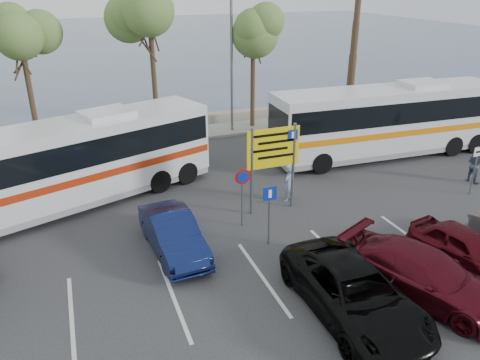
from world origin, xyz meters
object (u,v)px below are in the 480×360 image
object	(u,v)px
street_lamp_right	(232,56)
car_maroon	(423,275)
car_blue	(173,234)
direction_sign	(273,154)
coach_bus_left	(71,166)
pedestrian_near	(288,184)
car_red	(465,248)
suv_black	(354,292)
coach_bus_right	(387,123)
pedestrian_far	(475,164)

from	to	relation	value
street_lamp_right	car_maroon	distance (m)	17.45
car_blue	car_maroon	size ratio (longest dim) A/B	0.84
direction_sign	coach_bus_left	xyz separation A→B (m)	(-7.50, 3.30, -0.69)
car_maroon	pedestrian_near	size ratio (longest dim) A/B	3.24
car_blue	car_red	distance (m)	9.74
coach_bus_left	street_lamp_right	bearing A→B (deg)	36.46
suv_black	pedestrian_near	world-z (taller)	pedestrian_near
coach_bus_right	car_maroon	world-z (taller)	coach_bus_right
suv_black	car_maroon	bearing A→B (deg)	-0.23
suv_black	pedestrian_near	size ratio (longest dim) A/B	3.39
direction_sign	street_lamp_right	bearing A→B (deg)	79.06
direction_sign	car_blue	bearing A→B (deg)	-159.29
direction_sign	pedestrian_far	bearing A→B (deg)	-3.68
direction_sign	car_blue	size ratio (longest dim) A/B	0.86
coach_bus_left	car_blue	distance (m)	5.93
car_blue	car_red	bearing A→B (deg)	-29.65
street_lamp_right	pedestrian_near	xyz separation A→B (m)	(-1.00, -9.79, -3.82)
coach_bus_right	pedestrian_near	size ratio (longest dim) A/B	8.02
car_maroon	car_red	xyz separation A→B (m)	(2.40, 0.80, -0.08)
street_lamp_right	coach_bus_right	bearing A→B (deg)	-46.70
coach_bus_left	pedestrian_near	distance (m)	8.99
car_maroon	coach_bus_left	bearing A→B (deg)	108.07
coach_bus_right	street_lamp_right	bearing A→B (deg)	133.30
car_red	suv_black	world-z (taller)	suv_black
pedestrian_near	pedestrian_far	distance (m)	9.08
car_blue	suv_black	world-z (taller)	suv_black
car_blue	suv_black	distance (m)	6.39
coach_bus_right	car_blue	world-z (taller)	coach_bus_right
street_lamp_right	coach_bus_right	size ratio (longest dim) A/B	0.64
coach_bus_left	pedestrian_far	size ratio (longest dim) A/B	7.02
direction_sign	car_blue	xyz separation A→B (m)	(-4.49, -1.70, -1.74)
coach_bus_right	pedestrian_near	xyz separation A→B (m)	(-7.21, -3.21, -1.01)
pedestrian_near	coach_bus_left	bearing A→B (deg)	-50.94
coach_bus_left	car_red	bearing A→B (deg)	-37.95
car_blue	pedestrian_far	bearing A→B (deg)	0.09
street_lamp_right	suv_black	size ratio (longest dim) A/B	1.52
direction_sign	pedestrian_far	distance (m)	10.14
street_lamp_right	suv_black	world-z (taller)	street_lamp_right
car_red	pedestrian_near	size ratio (longest dim) A/B	2.46
direction_sign	suv_black	bearing A→B (deg)	-94.31
car_blue	suv_black	bearing A→B (deg)	-55.53
street_lamp_right	coach_bus_right	world-z (taller)	street_lamp_right
pedestrian_near	car_maroon	bearing A→B (deg)	64.23
coach_bus_right	car_blue	distance (m)	13.85
car_blue	suv_black	size ratio (longest dim) A/B	0.80
coach_bus_left	coach_bus_right	size ratio (longest dim) A/B	0.98
street_lamp_right	car_blue	bearing A→B (deg)	-118.35
car_blue	coach_bus_right	bearing A→B (deg)	19.11
street_lamp_right	car_red	bearing A→B (deg)	-81.93
street_lamp_right	coach_bus_left	size ratio (longest dim) A/B	0.66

